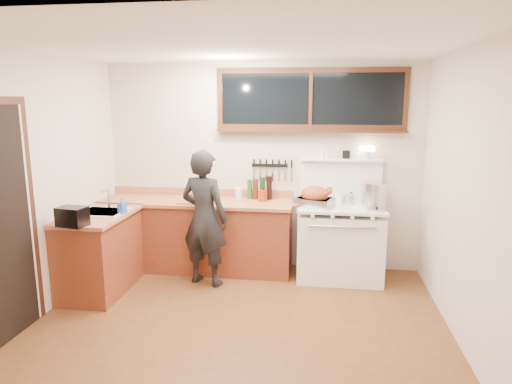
# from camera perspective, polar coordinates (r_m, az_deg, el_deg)

# --- Properties ---
(ground_plane) EXTENTS (4.00, 3.50, 0.02)m
(ground_plane) POSITION_cam_1_polar(r_m,az_deg,el_deg) (4.59, -2.20, -16.49)
(ground_plane) COLOR #542E16
(room_shell) EXTENTS (4.10, 3.60, 2.65)m
(room_shell) POSITION_cam_1_polar(r_m,az_deg,el_deg) (4.08, -2.37, 4.57)
(room_shell) COLOR beige
(room_shell) RESTS_ON ground
(counter_back) EXTENTS (2.44, 0.64, 1.00)m
(counter_back) POSITION_cam_1_polar(r_m,az_deg,el_deg) (5.90, -7.41, -5.26)
(counter_back) COLOR maroon
(counter_back) RESTS_ON ground
(counter_left) EXTENTS (0.64, 1.09, 0.90)m
(counter_left) POSITION_cam_1_polar(r_m,az_deg,el_deg) (5.48, -18.93, -7.13)
(counter_left) COLOR maroon
(counter_left) RESTS_ON ground
(sink_unit) EXTENTS (0.50, 0.45, 0.37)m
(sink_unit) POSITION_cam_1_polar(r_m,az_deg,el_deg) (5.43, -18.65, -2.94)
(sink_unit) COLOR white
(sink_unit) RESTS_ON counter_left
(vintage_stove) EXTENTS (1.02, 0.74, 1.59)m
(vintage_stove) POSITION_cam_1_polar(r_m,az_deg,el_deg) (5.66, 10.45, -5.94)
(vintage_stove) COLOR white
(vintage_stove) RESTS_ON ground
(back_window) EXTENTS (2.32, 0.13, 0.77)m
(back_window) POSITION_cam_1_polar(r_m,az_deg,el_deg) (5.71, 6.82, 10.61)
(back_window) COLOR black
(back_window) RESTS_ON room_shell
(knife_strip) EXTENTS (0.52, 0.03, 0.28)m
(knife_strip) POSITION_cam_1_polar(r_m,az_deg,el_deg) (5.81, 1.91, 3.22)
(knife_strip) COLOR black
(knife_strip) RESTS_ON room_shell
(man) EXTENTS (0.67, 0.53, 1.59)m
(man) POSITION_cam_1_polar(r_m,az_deg,el_deg) (5.31, -6.48, -3.27)
(man) COLOR black
(man) RESTS_ON ground
(soap_bottle) EXTENTS (0.10, 0.10, 0.17)m
(soap_bottle) POSITION_cam_1_polar(r_m,az_deg,el_deg) (5.28, -16.39, -1.65)
(soap_bottle) COLOR blue
(soap_bottle) RESTS_ON counter_left
(toaster) EXTENTS (0.31, 0.24, 0.19)m
(toaster) POSITION_cam_1_polar(r_m,az_deg,el_deg) (4.91, -21.98, -2.86)
(toaster) COLOR black
(toaster) RESTS_ON counter_left
(cutting_board) EXTENTS (0.43, 0.34, 0.14)m
(cutting_board) POSITION_cam_1_polar(r_m,az_deg,el_deg) (5.67, -7.64, -0.74)
(cutting_board) COLOR #AB6844
(cutting_board) RESTS_ON counter_back
(roast_turkey) EXTENTS (0.51, 0.44, 0.25)m
(roast_turkey) POSITION_cam_1_polar(r_m,az_deg,el_deg) (5.44, 7.36, -0.71)
(roast_turkey) COLOR silver
(roast_turkey) RESTS_ON vintage_stove
(stockpot) EXTENTS (0.33, 0.33, 0.28)m
(stockpot) POSITION_cam_1_polar(r_m,az_deg,el_deg) (5.61, 14.63, -0.24)
(stockpot) COLOR silver
(stockpot) RESTS_ON vintage_stove
(saucepan) EXTENTS (0.20, 0.29, 0.12)m
(saucepan) POSITION_cam_1_polar(r_m,az_deg,el_deg) (5.65, 11.34, -0.85)
(saucepan) COLOR silver
(saucepan) RESTS_ON vintage_stove
(pot_lid) EXTENTS (0.22, 0.22, 0.04)m
(pot_lid) POSITION_cam_1_polar(r_m,az_deg,el_deg) (5.39, 14.86, -2.09)
(pot_lid) COLOR silver
(pot_lid) RESTS_ON vintage_stove
(coffee_tin) EXTENTS (0.11, 0.10, 0.14)m
(coffee_tin) POSITION_cam_1_polar(r_m,az_deg,el_deg) (5.66, 0.81, -0.50)
(coffee_tin) COLOR maroon
(coffee_tin) RESTS_ON counter_back
(pitcher) EXTENTS (0.08, 0.08, 0.16)m
(pitcher) POSITION_cam_1_polar(r_m,az_deg,el_deg) (5.74, -2.20, -0.23)
(pitcher) COLOR white
(pitcher) RESTS_ON counter_back
(bottle_cluster) EXTENTS (0.32, 0.07, 0.30)m
(bottle_cluster) POSITION_cam_1_polar(r_m,az_deg,el_deg) (5.77, 0.56, 0.44)
(bottle_cluster) COLOR black
(bottle_cluster) RESTS_ON counter_back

